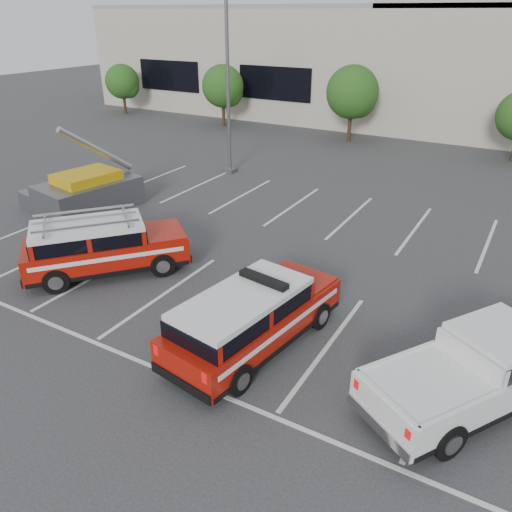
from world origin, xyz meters
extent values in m
plane|color=#2F2F32|center=(0.00, 0.00, 0.00)|extent=(120.00, 120.00, 0.00)
cube|color=silver|center=(0.00, 4.50, 0.01)|extent=(23.00, 15.00, 0.01)
cube|color=#B7AA9B|center=(0.00, 32.00, 4.00)|extent=(60.00, 15.00, 8.00)
cube|color=gray|center=(0.00, 32.00, 8.15)|extent=(60.00, 15.00, 0.30)
cylinder|color=#3F2B19|center=(-25.00, 22.00, 0.76)|extent=(0.24, 0.24, 1.51)
sphere|color=#134815|center=(-25.00, 22.00, 2.60)|extent=(2.77, 2.77, 2.77)
sphere|color=#134815|center=(-24.60, 22.20, 2.18)|extent=(1.85, 1.85, 1.85)
cylinder|color=#3F2B19|center=(-15.00, 22.00, 0.84)|extent=(0.24, 0.24, 1.67)
sphere|color=#134815|center=(-15.00, 22.00, 2.88)|extent=(3.07, 3.07, 3.07)
sphere|color=#134815|center=(-14.60, 22.20, 2.42)|extent=(2.05, 2.05, 2.05)
cylinder|color=#3F2B19|center=(-5.00, 22.00, 0.92)|extent=(0.24, 0.24, 1.84)
sphere|color=#134815|center=(-5.00, 22.00, 3.16)|extent=(3.37, 3.37, 3.37)
sphere|color=#134815|center=(-4.60, 22.20, 2.65)|extent=(2.24, 2.24, 2.24)
cube|color=#59595E|center=(-8.00, 12.00, 0.10)|extent=(0.60, 0.60, 0.20)
cylinder|color=#59595E|center=(-8.00, 12.00, 5.00)|extent=(0.18, 0.18, 10.00)
cube|color=#9A1107|center=(1.00, -0.77, 0.72)|extent=(2.69, 5.47, 0.80)
cube|color=black|center=(0.93, -1.24, 1.33)|extent=(2.30, 3.94, 0.42)
cube|color=silver|center=(0.93, -1.24, 1.62)|extent=(2.26, 3.86, 0.15)
cube|color=black|center=(1.06, -0.43, 1.77)|extent=(1.43, 0.48, 0.14)
cube|color=silver|center=(6.28, -0.11, 0.72)|extent=(4.58, 5.66, 0.80)
cube|color=black|center=(6.55, 0.31, 1.33)|extent=(2.52, 2.58, 0.42)
cube|color=silver|center=(6.55, 0.31, 1.62)|extent=(2.47, 2.53, 0.15)
cube|color=#9A1107|center=(-5.26, 0.30, 0.76)|extent=(4.85, 5.19, 0.84)
cube|color=black|center=(-5.59, -0.08, 1.40)|extent=(3.68, 3.87, 0.44)
cube|color=silver|center=(-5.59, -0.08, 1.70)|extent=(3.61, 3.79, 0.16)
cube|color=#A5A5A8|center=(-5.59, -0.08, 1.99)|extent=(3.50, 3.64, 0.06)
cube|color=#59595E|center=(-10.29, 4.22, 0.62)|extent=(3.22, 4.48, 1.25)
cube|color=#C3920B|center=(-10.29, 4.22, 1.42)|extent=(2.25, 2.79, 0.45)
cylinder|color=#A5A5A8|center=(-10.16, 4.89, 2.50)|extent=(0.89, 3.31, 2.44)
cube|color=#59595E|center=(-12.33, 3.22, 0.40)|extent=(1.37, 1.55, 0.79)
camera|label=1|loc=(6.40, -10.03, 7.83)|focal=35.00mm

